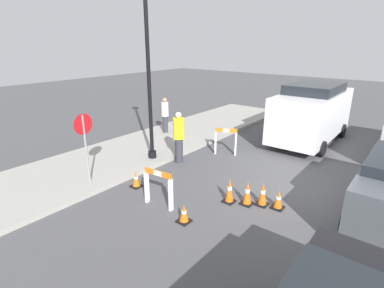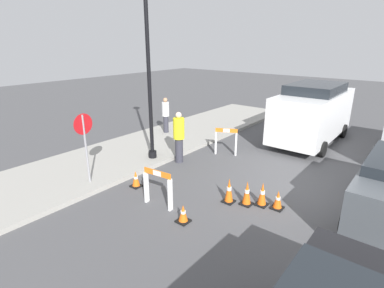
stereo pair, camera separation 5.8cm
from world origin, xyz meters
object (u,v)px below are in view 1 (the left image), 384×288
person_worker (179,136)px  person_pedestrian (165,114)px  streetlamp_post (147,45)px  work_van (312,111)px  stop_sign (85,137)px

person_worker → person_pedestrian: person_worker is taller
streetlamp_post → person_worker: size_ratio=3.32×
person_worker → work_van: bearing=78.8°
streetlamp_post → person_pedestrian: streetlamp_post is taller
streetlamp_post → person_worker: bearing=-56.2°
person_worker → work_van: size_ratio=0.37×
person_worker → person_pedestrian: bearing=158.8°
streetlamp_post → stop_sign: (-2.56, 0.02, -2.45)m
person_pedestrian → work_van: work_van is taller
person_pedestrian → work_van: size_ratio=0.32×
stop_sign → person_pedestrian: (5.16, 1.77, -0.53)m
work_van → streetlamp_post: bearing=147.8°
streetlamp_post → person_worker: streetlamp_post is taller
stop_sign → person_worker: stop_sign is taller
streetlamp_post → person_worker: (0.54, -0.80, -3.00)m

